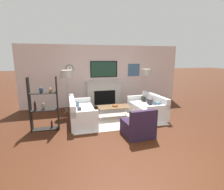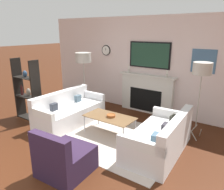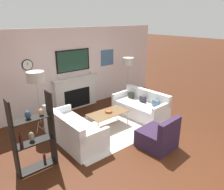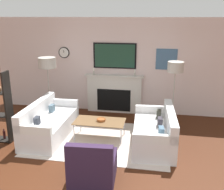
{
  "view_description": "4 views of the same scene",
  "coord_description": "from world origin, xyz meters",
  "views": [
    {
      "loc": [
        -1.67,
        -3.13,
        2.15
      ],
      "look_at": [
        -0.02,
        3.08,
        0.78
      ],
      "focal_mm": 28.0,
      "sensor_mm": 36.0,
      "label": 1
    },
    {
      "loc": [
        2.67,
        -1.01,
        2.31
      ],
      "look_at": [
        -0.24,
        3.12,
        0.81
      ],
      "focal_mm": 35.0,
      "sensor_mm": 36.0,
      "label": 2
    },
    {
      "loc": [
        -3.59,
        -1.71,
        2.98
      ],
      "look_at": [
        0.31,
        2.96,
        0.82
      ],
      "focal_mm": 35.0,
      "sensor_mm": 36.0,
      "label": 3
    },
    {
      "loc": [
        1.23,
        -2.69,
        2.74
      ],
      "look_at": [
        0.22,
        2.9,
        1.01
      ],
      "focal_mm": 42.0,
      "sensor_mm": 36.0,
      "label": 4
    }
  ],
  "objects": [
    {
      "name": "decorative_bowl",
      "position": [
        0.0,
        2.74,
        0.46
      ],
      "size": [
        0.2,
        0.2,
        0.06
      ],
      "color": "#954D22",
      "rests_on": "coffee_table"
    },
    {
      "name": "armchair",
      "position": [
        0.21,
        1.11,
        0.27
      ],
      "size": [
        0.81,
        0.85,
        0.82
      ],
      "color": "#2B1C34",
      "rests_on": "ground_plane"
    },
    {
      "name": "couch_right",
      "position": [
        1.24,
        2.64,
        0.29
      ],
      "size": [
        0.94,
        1.77,
        0.79
      ],
      "color": "silver",
      "rests_on": "ground_plane"
    },
    {
      "name": "couch_left",
      "position": [
        -1.24,
        2.63,
        0.29
      ],
      "size": [
        0.81,
        1.85,
        0.81
      ],
      "color": "silver",
      "rests_on": "ground_plane"
    },
    {
      "name": "ground_plane",
      "position": [
        0.0,
        0.0,
        0.0
      ],
      "size": [
        60.0,
        60.0,
        0.0
      ],
      "primitive_type": "plane",
      "color": "#3D1B0C"
    },
    {
      "name": "floor_lamp_left",
      "position": [
        -1.63,
        3.66,
        1.54
      ],
      "size": [
        0.45,
        0.45,
        1.71
      ],
      "color": "#9E998E",
      "rests_on": "ground_plane"
    },
    {
      "name": "area_rug",
      "position": [
        0.0,
        2.63,
        0.01
      ],
      "size": [
        3.09,
        2.11,
        0.01
      ],
      "color": "beige",
      "rests_on": "ground_plane"
    },
    {
      "name": "coffee_table",
      "position": [
        -0.04,
        2.73,
        0.4
      ],
      "size": [
        1.15,
        0.6,
        0.42
      ],
      "color": "brown",
      "rests_on": "ground_plane"
    },
    {
      "name": "shelf_unit",
      "position": [
        -2.34,
        2.23,
        0.78
      ],
      "size": [
        0.81,
        0.28,
        1.62
      ],
      "color": "black",
      "rests_on": "ground_plane"
    },
    {
      "name": "fireplace_wall",
      "position": [
        0.0,
        4.61,
        1.22
      ],
      "size": [
        7.24,
        0.28,
        2.7
      ],
      "color": "beige",
      "rests_on": "ground_plane"
    },
    {
      "name": "floor_lamp_right",
      "position": [
        1.63,
        3.66,
        1.53
      ],
      "size": [
        0.39,
        0.39,
        1.69
      ],
      "color": "#9E998E",
      "rests_on": "ground_plane"
    }
  ]
}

